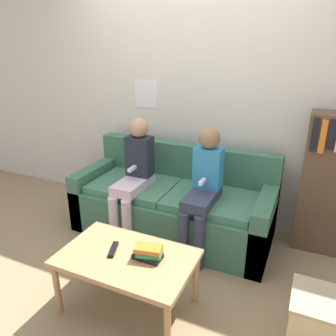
% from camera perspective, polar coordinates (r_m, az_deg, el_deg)
% --- Properties ---
extents(ground_plane, '(10.00, 10.00, 0.00)m').
position_cam_1_polar(ground_plane, '(3.04, -3.06, -15.43)').
color(ground_plane, '#937A56').
extents(wall_back, '(8.00, 0.07, 2.60)m').
position_cam_1_polar(wall_back, '(3.40, 4.49, 12.50)').
color(wall_back, beige).
rests_on(wall_back, ground_plane).
extents(couch, '(1.91, 0.79, 0.84)m').
position_cam_1_polar(couch, '(3.28, 0.99, -6.45)').
color(couch, '#38664C').
rests_on(couch, ground_plane).
extents(coffee_table, '(0.93, 0.58, 0.44)m').
position_cam_1_polar(coffee_table, '(2.37, -7.17, -15.86)').
color(coffee_table, '#AD7F51').
rests_on(coffee_table, ground_plane).
extents(person_left, '(0.24, 0.55, 1.15)m').
position_cam_1_polar(person_left, '(3.11, -5.93, -0.80)').
color(person_left, silver).
rests_on(person_left, ground_plane).
extents(person_right, '(0.24, 0.55, 1.13)m').
position_cam_1_polar(person_right, '(2.85, 6.16, -3.10)').
color(person_right, '#33384C').
rests_on(person_right, ground_plane).
extents(tv_remote, '(0.10, 0.17, 0.02)m').
position_cam_1_polar(tv_remote, '(2.39, -9.42, -13.83)').
color(tv_remote, black).
rests_on(tv_remote, coffee_table).
extents(book_stack, '(0.21, 0.15, 0.09)m').
position_cam_1_polar(book_stack, '(2.28, -3.41, -14.48)').
color(book_stack, black).
rests_on(book_stack, coffee_table).
extents(bookshelf, '(0.42, 0.29, 1.27)m').
position_cam_1_polar(bookshelf, '(3.20, 25.80, -2.54)').
color(bookshelf, brown).
rests_on(bookshelf, ground_plane).
extents(storage_box, '(0.43, 0.36, 0.36)m').
position_cam_1_polar(storage_box, '(2.45, 25.60, -23.17)').
color(storage_box, '#CCB284').
rests_on(storage_box, ground_plane).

